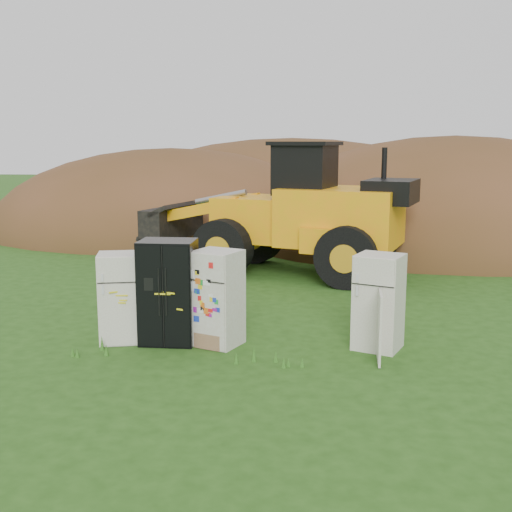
{
  "coord_description": "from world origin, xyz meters",
  "views": [
    {
      "loc": [
        1.3,
        -11.48,
        3.76
      ],
      "look_at": [
        -0.12,
        2.0,
        1.33
      ],
      "focal_mm": 45.0,
      "sensor_mm": 36.0,
      "label": 1
    }
  ],
  "objects_px": {
    "fridge_black_side": "(168,292)",
    "fridge_open_door": "(379,302)",
    "fridge_leftmost": "(120,298)",
    "fridge_sticker": "(218,298)",
    "wheel_loader": "(273,208)"
  },
  "relations": [
    {
      "from": "fridge_leftmost",
      "to": "fridge_black_side",
      "type": "bearing_deg",
      "value": -11.59
    },
    {
      "from": "fridge_leftmost",
      "to": "fridge_sticker",
      "type": "height_order",
      "value": "fridge_sticker"
    },
    {
      "from": "fridge_sticker",
      "to": "fridge_open_door",
      "type": "bearing_deg",
      "value": 23.78
    },
    {
      "from": "fridge_sticker",
      "to": "fridge_open_door",
      "type": "xyz_separation_m",
      "value": [
        2.96,
        0.08,
        -0.02
      ]
    },
    {
      "from": "fridge_leftmost",
      "to": "fridge_open_door",
      "type": "relative_size",
      "value": 0.97
    },
    {
      "from": "fridge_black_side",
      "to": "fridge_open_door",
      "type": "height_order",
      "value": "fridge_black_side"
    },
    {
      "from": "fridge_black_side",
      "to": "fridge_sticker",
      "type": "xyz_separation_m",
      "value": [
        0.94,
        -0.05,
        -0.08
      ]
    },
    {
      "from": "fridge_sticker",
      "to": "fridge_open_door",
      "type": "height_order",
      "value": "fridge_sticker"
    },
    {
      "from": "fridge_sticker",
      "to": "wheel_loader",
      "type": "distance_m",
      "value": 7.0
    },
    {
      "from": "fridge_open_door",
      "to": "fridge_sticker",
      "type": "bearing_deg",
      "value": -156.36
    },
    {
      "from": "fridge_black_side",
      "to": "fridge_open_door",
      "type": "distance_m",
      "value": 3.91
    },
    {
      "from": "fridge_leftmost",
      "to": "fridge_black_side",
      "type": "distance_m",
      "value": 0.95
    },
    {
      "from": "fridge_leftmost",
      "to": "wheel_loader",
      "type": "height_order",
      "value": "wheel_loader"
    },
    {
      "from": "fridge_leftmost",
      "to": "wheel_loader",
      "type": "xyz_separation_m",
      "value": [
        2.38,
        6.91,
        1.03
      ]
    },
    {
      "from": "fridge_leftmost",
      "to": "wheel_loader",
      "type": "distance_m",
      "value": 7.38
    }
  ]
}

